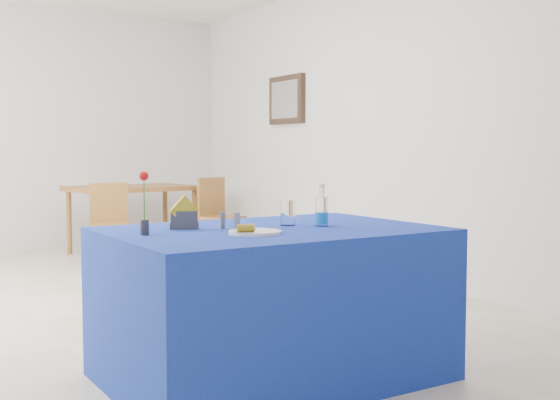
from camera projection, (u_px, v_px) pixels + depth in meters
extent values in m
plane|color=beige|center=(117.00, 310.00, 5.05)|extent=(7.00, 7.00, 0.00)
plane|color=silver|center=(12.00, 128.00, 7.91)|extent=(5.00, 0.00, 5.00)
plane|color=silver|center=(519.00, 61.00, 1.99)|extent=(5.00, 0.00, 5.00)
plane|color=silver|center=(386.00, 123.00, 6.27)|extent=(0.00, 7.00, 7.00)
cube|color=black|center=(287.00, 100.00, 7.59)|extent=(0.06, 0.64, 0.52)
cube|color=#998C66|center=(285.00, 100.00, 7.58)|extent=(0.02, 0.52, 0.40)
cylinder|color=silver|center=(255.00, 232.00, 3.26)|extent=(0.25, 0.25, 0.01)
cylinder|color=white|center=(288.00, 213.00, 3.64)|extent=(0.08, 0.08, 0.13)
cylinder|color=slate|center=(237.00, 221.00, 3.45)|extent=(0.03, 0.03, 0.08)
cylinder|color=slate|center=(223.00, 220.00, 3.49)|extent=(0.03, 0.03, 0.08)
cube|color=navy|center=(272.00, 303.00, 3.53)|extent=(1.60, 1.10, 0.76)
cylinder|color=white|center=(322.00, 211.00, 3.61)|extent=(0.07, 0.07, 0.15)
cylinder|color=blue|center=(322.00, 218.00, 3.61)|extent=(0.07, 0.07, 0.06)
cylinder|color=white|center=(322.00, 192.00, 3.60)|extent=(0.03, 0.03, 0.05)
cylinder|color=silver|center=(322.00, 186.00, 3.60)|extent=(0.03, 0.03, 0.01)
cube|color=#323337|center=(184.00, 225.00, 3.47)|extent=(0.15, 0.11, 0.03)
cube|color=#3C3C42|center=(184.00, 220.00, 3.44)|extent=(0.12, 0.06, 0.09)
cube|color=#39393E|center=(184.00, 219.00, 3.49)|extent=(0.12, 0.06, 0.09)
cube|color=gold|center=(184.00, 211.00, 3.46)|extent=(0.16, 0.02, 0.16)
cylinder|color=#28282D|center=(145.00, 228.00, 3.21)|extent=(0.04, 0.04, 0.07)
cylinder|color=#1E6F1B|center=(144.00, 203.00, 3.21)|extent=(0.01, 0.01, 0.22)
sphere|color=red|center=(144.00, 176.00, 3.20)|extent=(0.04, 0.04, 0.04)
cube|color=brown|center=(132.00, 188.00, 7.86)|extent=(1.42, 0.99, 0.05)
cylinder|color=brown|center=(94.00, 228.00, 7.24)|extent=(0.06, 0.06, 0.71)
cylinder|color=#96622B|center=(195.00, 221.00, 7.97)|extent=(0.06, 0.06, 0.71)
cylinder|color=brown|center=(69.00, 222.00, 7.79)|extent=(0.06, 0.06, 0.71)
cylinder|color=brown|center=(165.00, 216.00, 8.52)|extent=(0.06, 0.06, 0.71)
cylinder|color=#99652C|center=(97.00, 251.00, 6.66)|extent=(0.03, 0.03, 0.40)
cylinder|color=#99652C|center=(131.00, 249.00, 6.77)|extent=(0.03, 0.03, 0.40)
cylinder|color=#99652C|center=(93.00, 247.00, 6.95)|extent=(0.03, 0.03, 0.40)
cylinder|color=#99652C|center=(126.00, 245.00, 7.06)|extent=(0.03, 0.03, 0.40)
cube|color=#99652C|center=(111.00, 226.00, 6.85)|extent=(0.44, 0.44, 0.04)
cube|color=#99652C|center=(109.00, 203.00, 6.99)|extent=(0.37, 0.11, 0.41)
cylinder|color=#99652C|center=(222.00, 240.00, 7.40)|extent=(0.03, 0.03, 0.41)
cylinder|color=#99652C|center=(243.00, 237.00, 7.65)|extent=(0.03, 0.03, 0.41)
cylinder|color=#99652C|center=(201.00, 238.00, 7.62)|extent=(0.03, 0.03, 0.41)
cylinder|color=#99652C|center=(223.00, 235.00, 7.86)|extent=(0.03, 0.03, 0.41)
cube|color=#99652C|center=(222.00, 218.00, 7.62)|extent=(0.47, 0.47, 0.04)
cube|color=#99652C|center=(211.00, 197.00, 7.72)|extent=(0.38, 0.14, 0.42)
cylinder|color=yellow|center=(246.00, 228.00, 3.21)|extent=(0.09, 0.07, 0.04)
cylinder|color=beige|center=(254.00, 228.00, 3.22)|extent=(0.02, 0.03, 0.03)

